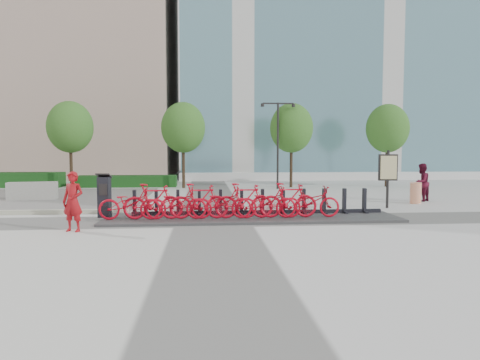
{
  "coord_description": "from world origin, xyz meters",
  "views": [
    {
      "loc": [
        -0.26,
        -13.61,
        2.26
      ],
      "look_at": [
        1.0,
        1.5,
        1.2
      ],
      "focal_mm": 32.0,
      "sensor_mm": 36.0,
      "label": 1
    }
  ],
  "objects": [
    {
      "name": "dock_rail_posts",
      "position": [
        1.36,
        0.77,
        0.51
      ],
      "size": [
        8.02,
        0.5,
        0.85
      ],
      "primitive_type": null,
      "color": "black",
      "rests_on": "dock_pad"
    },
    {
      "name": "bike_8",
      "position": [
        3.16,
        -0.05,
        0.59
      ],
      "size": [
        1.93,
        0.67,
        1.01
      ],
      "primitive_type": "imported",
      "rotation": [
        0.0,
        0.0,
        1.57
      ],
      "color": "red",
      "rests_on": "dock_pad"
    },
    {
      "name": "bike_6",
      "position": [
        1.72,
        -0.05,
        0.59
      ],
      "size": [
        1.93,
        0.67,
        1.01
      ],
      "primitive_type": "imported",
      "rotation": [
        0.0,
        0.0,
        1.57
      ],
      "color": "red",
      "rests_on": "dock_pad"
    },
    {
      "name": "bike_4",
      "position": [
        0.28,
        -0.05,
        0.59
      ],
      "size": [
        1.93,
        0.67,
        1.01
      ],
      "primitive_type": "imported",
      "rotation": [
        0.0,
        0.0,
        1.57
      ],
      "color": "red",
      "rests_on": "dock_pad"
    },
    {
      "name": "tree_3",
      "position": [
        11.0,
        12.0,
        3.59
      ],
      "size": [
        2.6,
        2.6,
        5.1
      ],
      "color": "#35271C",
      "rests_on": "ground"
    },
    {
      "name": "construction_barrel",
      "position": [
        8.68,
        3.76,
        0.44
      ],
      "size": [
        0.6,
        0.6,
        0.89
      ],
      "primitive_type": "cylinder",
      "rotation": [
        0.0,
        0.0,
        -0.39
      ],
      "color": "#E74C00",
      "rests_on": "ground"
    },
    {
      "name": "bike_3",
      "position": [
        -0.44,
        -0.05,
        0.64
      ],
      "size": [
        1.87,
        0.53,
        1.13
      ],
      "primitive_type": "imported",
      "rotation": [
        0.0,
        0.0,
        1.57
      ],
      "color": "red",
      "rests_on": "dock_pad"
    },
    {
      "name": "tan_building",
      "position": [
        -16.0,
        26.0,
        15.0
      ],
      "size": [
        26.0,
        16.0,
        30.0
      ],
      "primitive_type": "cube",
      "color": "tan",
      "rests_on": "ground"
    },
    {
      "name": "jersey_barrier",
      "position": [
        -8.07,
        6.49,
        0.41
      ],
      "size": [
        2.16,
        0.92,
        0.81
      ],
      "primitive_type": "cube",
      "rotation": [
        0.0,
        0.0,
        0.17
      ],
      "color": "#9D9D9D",
      "rests_on": "ground"
    },
    {
      "name": "kiosk",
      "position": [
        -3.51,
        0.5,
        0.77
      ],
      "size": [
        0.48,
        0.42,
        1.44
      ],
      "rotation": [
        0.0,
        0.0,
        -0.11
      ],
      "color": "black",
      "rests_on": "dock_pad"
    },
    {
      "name": "tree_1",
      "position": [
        -1.5,
        12.0,
        3.59
      ],
      "size": [
        2.6,
        2.6,
        5.1
      ],
      "color": "#35271C",
      "rests_on": "ground"
    },
    {
      "name": "streetlamp",
      "position": [
        4.0,
        11.0,
        3.13
      ],
      "size": [
        2.0,
        0.2,
        5.0
      ],
      "color": "black",
      "rests_on": "ground"
    },
    {
      "name": "tree_0",
      "position": [
        -8.0,
        12.0,
        3.59
      ],
      "size": [
        2.6,
        2.6,
        5.1
      ],
      "color": "#35271C",
      "rests_on": "ground"
    },
    {
      "name": "bike_2",
      "position": [
        -1.16,
        -0.05,
        0.59
      ],
      "size": [
        1.93,
        0.67,
        1.01
      ],
      "primitive_type": "imported",
      "rotation": [
        0.0,
        0.0,
        1.57
      ],
      "color": "red",
      "rests_on": "dock_pad"
    },
    {
      "name": "bike_1",
      "position": [
        -1.88,
        -0.05,
        0.64
      ],
      "size": [
        1.87,
        0.53,
        1.13
      ],
      "primitive_type": "imported",
      "rotation": [
        0.0,
        0.0,
        1.57
      ],
      "color": "red",
      "rests_on": "dock_pad"
    },
    {
      "name": "bike_7",
      "position": [
        2.44,
        -0.05,
        0.64
      ],
      "size": [
        1.87,
        0.53,
        1.13
      ],
      "primitive_type": "imported",
      "rotation": [
        0.0,
        0.0,
        1.57
      ],
      "color": "red",
      "rests_on": "dock_pad"
    },
    {
      "name": "dock_pad",
      "position": [
        1.3,
        0.3,
        0.04
      ],
      "size": [
        9.6,
        2.4,
        0.08
      ],
      "primitive_type": "cube",
      "color": "#3B3C3D",
      "rests_on": "ground"
    },
    {
      "name": "glass_building",
      "position": [
        14.0,
        26.0,
        12.0
      ],
      "size": [
        32.0,
        16.0,
        24.0
      ],
      "primitive_type": "cube",
      "color": "slate",
      "rests_on": "ground"
    },
    {
      "name": "bike_0",
      "position": [
        -2.6,
        -0.05,
        0.59
      ],
      "size": [
        1.93,
        0.67,
        1.01
      ],
      "primitive_type": "imported",
      "rotation": [
        0.0,
        0.0,
        1.57
      ],
      "color": "red",
      "rests_on": "dock_pad"
    },
    {
      "name": "map_sign",
      "position": [
        6.86,
        2.44,
        1.49
      ],
      "size": [
        0.74,
        0.16,
        2.26
      ],
      "rotation": [
        0.0,
        0.0,
        -0.05
      ],
      "color": "black",
      "rests_on": "ground"
    },
    {
      "name": "bike_5",
      "position": [
        1.0,
        -0.05,
        0.64
      ],
      "size": [
        1.87,
        0.53,
        1.13
      ],
      "primitive_type": "imported",
      "rotation": [
        0.0,
        0.0,
        1.57
      ],
      "color": "red",
      "rests_on": "dock_pad"
    },
    {
      "name": "ground",
      "position": [
        0.0,
        0.0,
        0.0
      ],
      "size": [
        120.0,
        120.0,
        0.0
      ],
      "primitive_type": "plane",
      "color": "#B7B7B7"
    },
    {
      "name": "tree_2",
      "position": [
        5.0,
        12.0,
        3.59
      ],
      "size": [
        2.6,
        2.6,
        5.1
      ],
      "color": "#35271C",
      "rests_on": "ground"
    },
    {
      "name": "hedge_b",
      "position": [
        -5.0,
        13.2,
        0.35
      ],
      "size": [
        6.0,
        1.2,
        0.7
      ],
      "primitive_type": "cube",
      "color": "#0F3B10",
      "rests_on": "ground"
    },
    {
      "name": "pedestrian",
      "position": [
        9.31,
        4.47,
        0.84
      ],
      "size": [
        1.03,
        0.99,
        1.68
      ],
      "primitive_type": "imported",
      "rotation": [
        0.0,
        0.0,
        3.76
      ],
      "color": "#500E23",
      "rests_on": "ground"
    },
    {
      "name": "worker_red",
      "position": [
        -3.9,
        -1.5,
        0.84
      ],
      "size": [
        0.7,
        0.57,
        1.68
      ],
      "primitive_type": "imported",
      "rotation": [
        0.0,
        0.0,
        -0.31
      ],
      "color": "maroon",
      "rests_on": "ground"
    }
  ]
}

